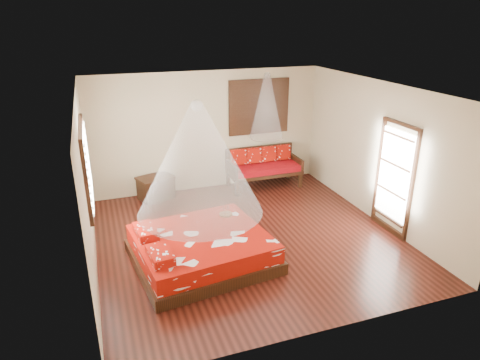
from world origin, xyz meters
The scene contains 10 objects.
room centered at (0.00, 0.00, 1.40)m, with size 5.54×5.54×2.84m.
bed centered at (-1.05, -0.53, 0.25)m, with size 2.44×2.26×0.65m.
daybed centered at (1.27, 2.38, 0.52)m, with size 1.75×0.78×0.94m.
storage_chest centered at (-1.35, 2.45, 0.27)m, with size 0.91×0.78×0.53m.
shutter_panel centered at (1.27, 2.72, 1.90)m, with size 1.52×0.06×1.32m.
window_left centered at (-2.71, 0.20, 1.70)m, with size 0.10×1.74×1.34m.
glazed_door centered at (2.72, -0.60, 1.07)m, with size 0.08×1.02×2.16m.
wine_tray centered at (-0.41, 0.09, 0.55)m, with size 0.25×0.25×0.20m.
mosquito_net_main centered at (-1.03, -0.53, 1.85)m, with size 2.04×2.04×1.80m, color white.
mosquito_net_daybed centered at (1.27, 2.25, 2.00)m, with size 0.78×0.78×1.50m, color white.
Camera 1 is at (-2.52, -6.74, 3.98)m, focal length 32.00 mm.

